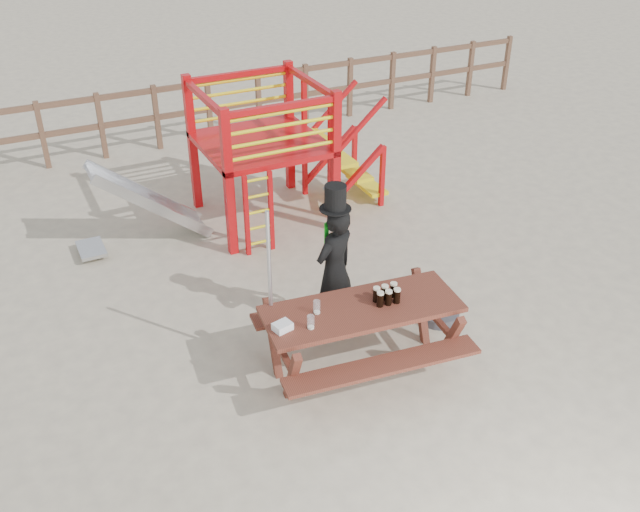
{
  "coord_description": "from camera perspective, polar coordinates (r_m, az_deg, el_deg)",
  "views": [
    {
      "loc": [
        -3.31,
        -5.48,
        5.1
      ],
      "look_at": [
        -0.23,
        0.8,
        0.91
      ],
      "focal_mm": 40.0,
      "sensor_mm": 36.0,
      "label": 1
    }
  ],
  "objects": [
    {
      "name": "stout_pints",
      "position": [
        7.54,
        5.36,
        -3.1
      ],
      "size": [
        0.29,
        0.19,
        0.17
      ],
      "color": "black",
      "rests_on": "picnic_table"
    },
    {
      "name": "picnic_table",
      "position": [
        7.67,
        3.32,
        -5.92
      ],
      "size": [
        2.24,
        1.67,
        0.81
      ],
      "rotation": [
        0.0,
        0.0,
        -0.11
      ],
      "color": "maroon",
      "rests_on": "ground"
    },
    {
      "name": "parasol_base",
      "position": [
        8.77,
        9.46,
        -4.65
      ],
      "size": [
        0.5,
        0.5,
        0.21
      ],
      "color": "#3A3A3F",
      "rests_on": "ground"
    },
    {
      "name": "metal_pole",
      "position": [
        7.44,
        -3.99,
        -2.97
      ],
      "size": [
        0.04,
        0.04,
        1.92
      ],
      "primitive_type": "cylinder",
      "color": "#B2B2B7",
      "rests_on": "ground"
    },
    {
      "name": "empty_glasses",
      "position": [
        7.24,
        -0.5,
        -4.74
      ],
      "size": [
        0.24,
        0.28,
        0.15
      ],
      "color": "silver",
      "rests_on": "picnic_table"
    },
    {
      "name": "ground",
      "position": [
        8.18,
        3.93,
        -7.72
      ],
      "size": [
        60.0,
        60.0,
        0.0
      ],
      "primitive_type": "plane",
      "color": "beige",
      "rests_on": "ground"
    },
    {
      "name": "paper_bag",
      "position": [
        7.14,
        -3.02,
        -5.65
      ],
      "size": [
        0.21,
        0.18,
        0.08
      ],
      "primitive_type": "cube",
      "rotation": [
        0.0,
        0.0,
        0.23
      ],
      "color": "white",
      "rests_on": "picnic_table"
    },
    {
      "name": "playground_fort",
      "position": [
        10.49,
        -5.04,
        8.22
      ],
      "size": [
        4.71,
        1.84,
        2.1
      ],
      "color": "#BC0C10",
      "rests_on": "ground"
    },
    {
      "name": "back_fence",
      "position": [
        13.63,
        -10.93,
        11.68
      ],
      "size": [
        15.09,
        0.09,
        1.2
      ],
      "color": "brown",
      "rests_on": "ground"
    },
    {
      "name": "man_with_hat",
      "position": [
        8.11,
        1.17,
        -0.88
      ],
      "size": [
        0.67,
        0.56,
        1.85
      ],
      "rotation": [
        0.0,
        0.0,
        3.52
      ],
      "color": "black",
      "rests_on": "ground"
    }
  ]
}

